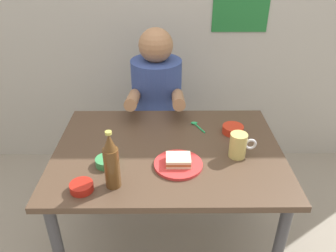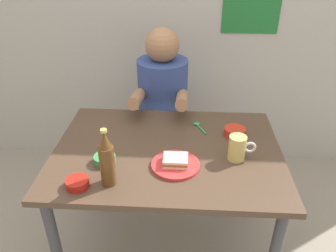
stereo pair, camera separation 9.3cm
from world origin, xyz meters
name	(u,v)px [view 1 (the left image)]	position (x,y,z in m)	size (l,w,h in m)	color
ground_plane	(168,251)	(0.00, 0.00, 0.00)	(6.00, 6.00, 0.00)	gray
dining_table	(168,164)	(0.00, 0.00, 0.65)	(1.10, 0.80, 0.74)	#4C3828
stool	(158,144)	(-0.07, 0.63, 0.35)	(0.34, 0.34, 0.45)	#4C4C51
person_seated	(157,92)	(-0.07, 0.62, 0.77)	(0.33, 0.56, 0.72)	#33478C
plate_orange	(178,164)	(0.04, -0.13, 0.75)	(0.22, 0.22, 0.01)	red
sandwich	(178,160)	(0.04, -0.13, 0.77)	(0.11, 0.09, 0.04)	beige
beer_mug	(239,145)	(0.33, -0.06, 0.80)	(0.13, 0.08, 0.12)	#D1BC66
beer_bottle	(111,162)	(-0.23, -0.27, 0.86)	(0.06, 0.06, 0.26)	#593819
sauce_bowl_chili	(233,129)	(0.34, 0.15, 0.76)	(0.11, 0.11, 0.04)	red
sambal_bowl_red	(82,187)	(-0.35, -0.30, 0.76)	(0.10, 0.10, 0.03)	#B21E14
dip_bowl_green	(107,161)	(-0.28, -0.13, 0.76)	(0.10, 0.10, 0.03)	#388C4C
spoon	(196,125)	(0.15, 0.22, 0.75)	(0.07, 0.11, 0.01)	#26A559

